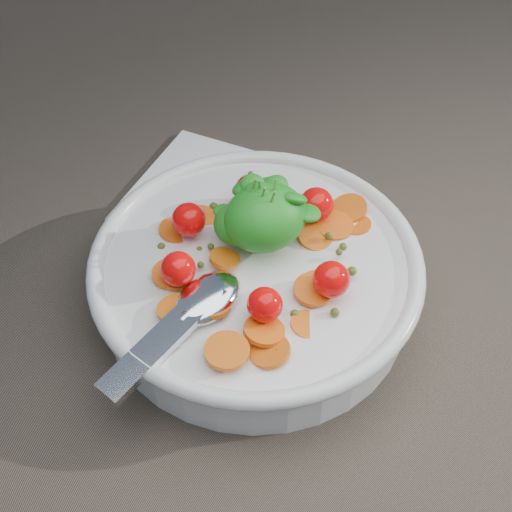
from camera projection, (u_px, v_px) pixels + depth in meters
ground at (282, 287)px, 0.61m from camera, size 6.00×6.00×0.00m
bowl at (256, 273)px, 0.58m from camera, size 0.32×0.29×0.13m
napkin at (204, 192)px, 0.70m from camera, size 0.22×0.21×0.01m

